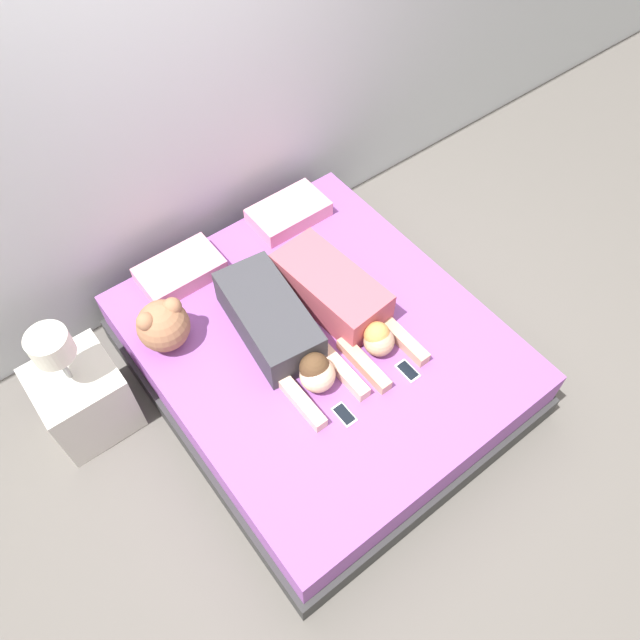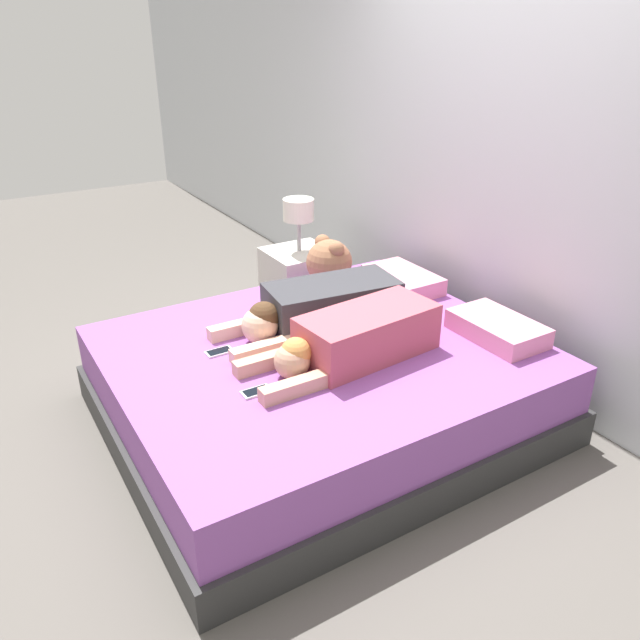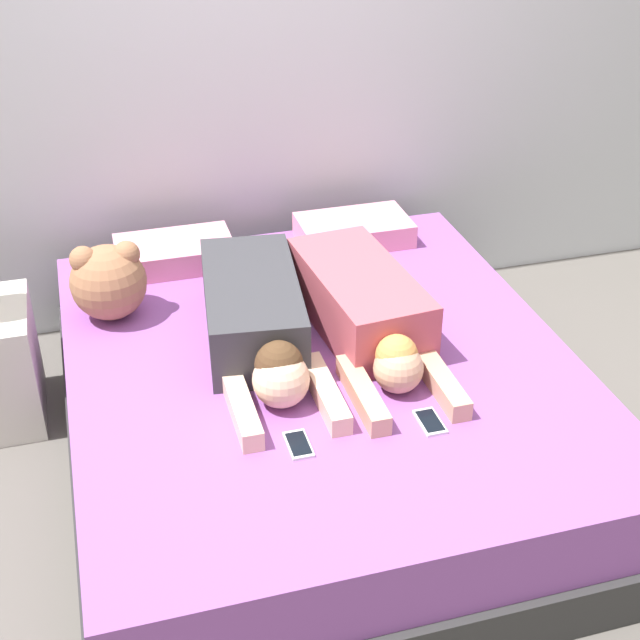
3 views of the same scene
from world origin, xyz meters
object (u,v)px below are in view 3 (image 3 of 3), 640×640
(bed, at_px, (320,405))
(person_right, at_px, (366,311))
(pillow_head_left, at_px, (175,253))
(pillow_head_right, at_px, (354,230))
(person_left, at_px, (258,322))
(cell_phone_right, at_px, (430,422))
(cell_phone_left, at_px, (298,445))
(plush_toy, at_px, (108,280))

(bed, xyz_separation_m, person_right, (0.20, 0.08, 0.34))
(bed, distance_m, pillow_head_left, 0.98)
(pillow_head_right, height_order, person_left, person_left)
(pillow_head_right, relative_size, cell_phone_right, 3.59)
(bed, bearing_deg, person_left, 151.81)
(cell_phone_left, bearing_deg, person_left, 89.71)
(person_right, height_order, plush_toy, plush_toy)
(cell_phone_right, relative_size, plush_toy, 0.45)
(bed, height_order, plush_toy, plush_toy)
(person_left, xyz_separation_m, plush_toy, (-0.50, 0.38, 0.04))
(pillow_head_right, relative_size, plush_toy, 1.61)
(pillow_head_right, relative_size, person_left, 0.47)
(bed, bearing_deg, cell_phone_left, -113.47)
(pillow_head_right, bearing_deg, bed, -115.23)
(cell_phone_left, distance_m, plush_toy, 1.10)
(pillow_head_left, height_order, plush_toy, plush_toy)
(pillow_head_right, height_order, cell_phone_right, pillow_head_right)
(pillow_head_left, bearing_deg, cell_phone_right, -64.50)
(person_left, distance_m, plush_toy, 0.63)
(pillow_head_left, distance_m, pillow_head_right, 0.80)
(pillow_head_left, relative_size, pillow_head_right, 1.00)
(pillow_head_right, xyz_separation_m, cell_phone_right, (-0.17, -1.33, -0.05))
(cell_phone_right, bearing_deg, bed, 115.99)
(person_right, bearing_deg, bed, -158.46)
(pillow_head_left, distance_m, cell_phone_right, 1.48)
(plush_toy, bearing_deg, person_right, -24.91)
(person_left, bearing_deg, cell_phone_left, -90.29)
(pillow_head_left, bearing_deg, plush_toy, -129.38)
(person_left, distance_m, person_right, 0.40)
(person_left, xyz_separation_m, person_right, (0.40, -0.03, -0.00))
(plush_toy, bearing_deg, person_left, -37.84)
(cell_phone_left, relative_size, plush_toy, 0.45)
(cell_phone_right, distance_m, plush_toy, 1.36)
(pillow_head_left, relative_size, person_left, 0.47)
(pillow_head_right, bearing_deg, cell_phone_right, -97.20)
(cell_phone_left, xyz_separation_m, plush_toy, (-0.49, 0.97, 0.15))
(cell_phone_right, bearing_deg, person_right, 93.79)
(person_left, bearing_deg, cell_phone_right, -53.42)
(person_right, relative_size, plush_toy, 3.35)
(person_left, bearing_deg, plush_toy, 142.16)
(pillow_head_right, bearing_deg, pillow_head_left, 180.00)
(person_left, height_order, cell_phone_right, person_left)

